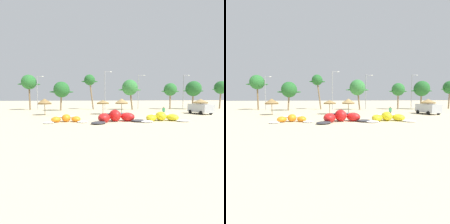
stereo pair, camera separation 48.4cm
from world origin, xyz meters
TOP-DOWN VIEW (x-y plane):
  - ground_plane at (0.00, 0.00)m, footprint 260.00×260.00m
  - kite_far_left at (-8.50, -0.25)m, footprint 5.55×2.61m
  - kite_left at (-2.25, -0.86)m, footprint 7.42×4.26m
  - kite_left_of_center at (3.82, -1.04)m, footprint 6.83×3.11m
  - beach_umbrella_near_van at (-13.03, 9.17)m, footprint 2.35×2.35m
  - beach_umbrella_middle at (-2.93, 9.09)m, footprint 2.30×2.30m
  - beach_umbrella_near_palms at (0.28, 7.95)m, footprint 2.31×2.31m
  - beach_umbrella_outermost at (14.90, 7.03)m, footprint 2.60×2.60m
  - parked_van at (14.98, 7.22)m, footprint 2.61×4.78m
  - person_by_umbrellas at (6.12, 3.46)m, footprint 0.36×0.24m
  - palm_leftmost at (-19.34, 22.56)m, footprint 5.19×3.46m
  - palm_left at (-11.40, 19.28)m, footprint 5.40×3.60m
  - palm_left_of_gap at (-4.90, 22.76)m, footprint 4.05×2.70m
  - palm_center_left at (4.78, 19.80)m, footprint 5.73×3.82m
  - palm_center_right at (15.43, 20.04)m, footprint 4.82×3.22m
  - palm_right_of_gap at (21.38, 19.32)m, footprint 5.79×3.86m
  - palm_right at (30.00, 20.23)m, footprint 5.16×3.44m
  - lamppost_west at (-17.33, 22.39)m, footprint 1.65×0.24m
  - lamppost_west_center at (-1.30, 19.04)m, footprint 1.76×0.24m
  - lamppost_east_center at (7.48, 21.16)m, footprint 1.92×0.24m
  - lamppost_east at (21.07, 23.28)m, footprint 1.79×0.24m

SIDE VIEW (x-z plane):
  - ground_plane at x=0.00m, z-range 0.00..0.00m
  - kite_far_left at x=-8.50m, z-range -0.11..0.85m
  - kite_left_of_center at x=3.82m, z-range -0.14..1.05m
  - kite_left at x=-2.25m, z-range -0.18..1.34m
  - person_by_umbrellas at x=6.12m, z-range 0.01..1.63m
  - parked_van at x=14.98m, z-range 0.17..2.01m
  - beach_umbrella_middle at x=-2.93m, z-range 0.94..3.52m
  - beach_umbrella_outermost at x=14.90m, z-range 0.98..3.75m
  - beach_umbrella_near_van at x=-13.03m, z-range 0.94..3.81m
  - beach_umbrella_near_palms at x=0.28m, z-range 0.96..3.82m
  - lamppost_west at x=-17.33m, z-range 0.51..8.70m
  - palm_left at x=-11.40m, z-range 1.47..8.10m
  - lamppost_east_center at x=7.48m, z-range 0.55..9.32m
  - palm_center_right at x=15.43m, z-range 1.66..8.33m
  - lamppost_west_center at x=-1.30m, z-range 0.53..9.72m
  - lamppost_east at x=21.07m, z-range 0.54..9.81m
  - palm_right_of_gap at x=21.38m, z-range 1.63..8.83m
  - palm_center_left at x=4.78m, z-range 1.72..9.08m
  - palm_right at x=30.00m, z-range 1.92..9.34m
  - palm_leftmost at x=-19.34m, z-range 2.41..10.84m
  - palm_left_of_gap at x=-4.90m, z-range 2.86..11.63m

